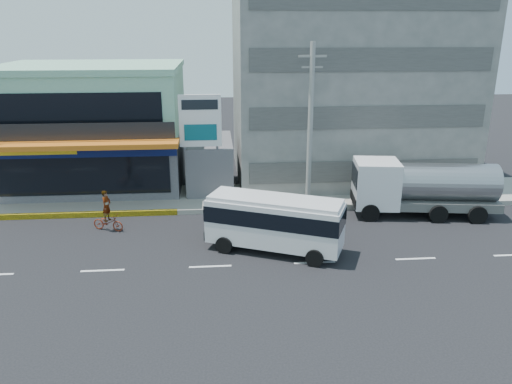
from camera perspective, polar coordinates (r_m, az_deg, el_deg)
The scene contains 12 objects.
ground at distance 23.93m, azimuth -5.24°, elevation -8.48°, with size 120.00×120.00×0.00m, color black.
sidewalk at distance 32.97m, azimuth 3.53°, elevation -0.48°, with size 70.00×5.00×0.30m, color gray.
shop_building at distance 36.92m, azimuth -17.94°, elevation 6.89°, with size 12.40×11.70×8.00m.
concrete_building at distance 37.81m, azimuth 10.23°, elevation 12.34°, with size 16.00×12.00×14.00m, color gray.
gap_structure at distance 34.57m, azimuth -5.25°, elevation 3.14°, with size 3.00×6.00×3.50m, color #47474C.
satellite_dish at distance 33.16m, azimuth -5.35°, elevation 5.73°, with size 1.50×1.50×0.15m, color slate.
billboard at distance 31.14m, azimuth -6.37°, elevation 7.42°, with size 2.60×0.18×6.90m.
utility_pole_near at distance 29.84m, azimuth 6.21°, elevation 7.38°, with size 1.60×0.30×10.00m.
minibus at distance 24.77m, azimuth 2.15°, elevation -3.18°, with size 7.05×4.67×2.83m.
sedan at distance 26.71m, azimuth 1.19°, elevation -3.56°, with size 1.90×4.73×1.61m, color tan.
tanker_truck at distance 31.07m, azimuth 18.21°, elevation 0.58°, with size 8.66×3.71×3.31m.
motorcycle_rider at distance 28.78m, azimuth -16.60°, elevation -2.80°, with size 1.91×1.22×2.32m.
Camera 1 is at (0.39, -21.37, 10.76)m, focal length 35.00 mm.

